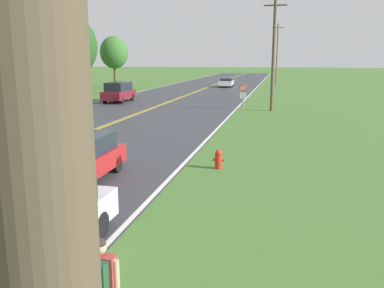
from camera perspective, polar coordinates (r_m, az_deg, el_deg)
hitchhiker_person at (r=6.32m, az=-12.86°, el=-18.42°), size 0.59×0.42×1.74m
fire_hydrant at (r=15.86m, az=3.73°, el=-2.11°), size 0.44×0.28×0.76m
traffic_sign at (r=29.60m, az=7.17°, el=7.24°), size 0.60×0.10×2.47m
utility_pole_midground at (r=33.78m, az=11.36°, el=12.33°), size 1.80×0.24×8.88m
utility_pole_far at (r=66.80m, az=11.85°, el=12.28°), size 1.80×0.24×9.52m
tree_behind_sign at (r=61.16m, az=-10.88°, el=12.49°), size 4.02×4.02×7.38m
tree_mid_treeline at (r=53.70m, az=-16.67°, el=13.00°), size 6.50×6.50×9.44m
car_silver_sedan_approaching at (r=9.18m, az=-21.66°, el=-10.88°), size 1.88×4.81×1.54m
car_red_van_mid_near at (r=14.73m, az=-15.24°, el=-1.81°), size 1.81×4.04×1.58m
car_maroon_suv_mid_far at (r=41.05m, az=-10.25°, el=7.25°), size 2.06×4.77×1.94m
car_white_sedan_receding at (r=62.10m, az=4.85°, el=8.64°), size 2.09×4.79×1.35m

